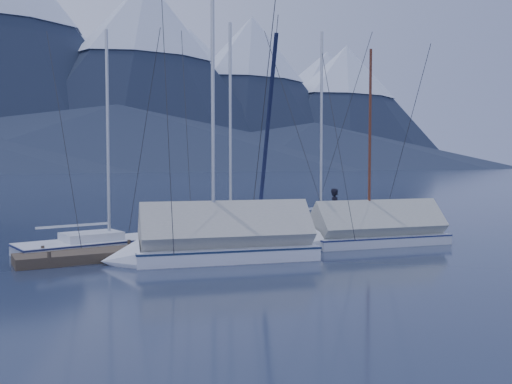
# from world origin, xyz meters

# --- Properties ---
(ground) EXTENTS (1000.00, 1000.00, 0.00)m
(ground) POSITION_xyz_m (0.00, 0.00, 0.00)
(ground) COLOR #161D32
(ground) RESTS_ON ground
(dock) EXTENTS (18.00, 1.50, 0.54)m
(dock) POSITION_xyz_m (0.00, 2.00, 0.11)
(dock) COLOR #382D23
(dock) RESTS_ON ground
(mooring_posts) EXTENTS (15.12, 1.52, 0.35)m
(mooring_posts) POSITION_xyz_m (-0.50, 2.00, 0.35)
(mooring_posts) COLOR #382D23
(mooring_posts) RESTS_ON ground
(sailboat_open_left) EXTENTS (7.22, 3.20, 9.27)m
(sailboat_open_left) POSITION_xyz_m (-4.92, 4.03, 0.16)
(sailboat_open_left) COLOR silver
(sailboat_open_left) RESTS_ON ground
(sailboat_open_mid) EXTENTS (8.04, 4.22, 10.24)m
(sailboat_open_mid) POSITION_xyz_m (0.31, 3.72, 0.18)
(sailboat_open_mid) COLOR silver
(sailboat_open_mid) RESTS_ON ground
(sailboat_open_right) EXTENTS (8.34, 4.45, 10.61)m
(sailboat_open_right) POSITION_xyz_m (5.48, 4.52, 0.19)
(sailboat_open_right) COLOR white
(sailboat_open_right) RESTS_ON ground
(sailboat_covered_near) EXTENTS (7.08, 3.34, 8.86)m
(sailboat_covered_near) POSITION_xyz_m (4.12, 0.12, 0.44)
(sailboat_covered_near) COLOR silver
(sailboat_covered_near) RESTS_ON ground
(sailboat_covered_far) EXTENTS (7.64, 3.89, 10.28)m
(sailboat_covered_far) POSITION_xyz_m (-2.96, 0.04, 0.50)
(sailboat_covered_far) COLOR white
(sailboat_covered_far) RESTS_ON ground
(person) EXTENTS (0.68, 0.81, 1.89)m
(person) POSITION_xyz_m (4.34, 2.45, 1.29)
(person) COLOR black
(person) RESTS_ON dock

